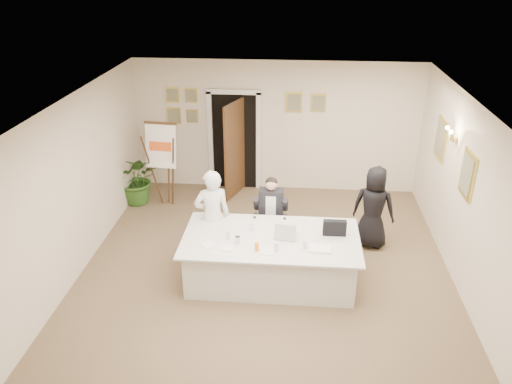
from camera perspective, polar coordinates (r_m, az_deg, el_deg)
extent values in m
plane|color=brown|center=(8.13, 0.99, -9.81)|extent=(7.00, 7.00, 0.00)
cube|color=white|center=(6.90, 1.16, 9.53)|extent=(6.00, 7.00, 0.02)
cube|color=beige|center=(10.66, 2.38, 7.43)|extent=(6.00, 0.10, 2.80)
cube|color=beige|center=(4.56, -2.18, -20.80)|extent=(6.00, 0.10, 2.80)
cube|color=beige|center=(8.16, -20.46, -0.07)|extent=(0.10, 7.00, 2.80)
cube|color=beige|center=(7.83, 23.54, -1.69)|extent=(0.10, 7.00, 2.80)
cube|color=black|center=(10.82, -2.45, 5.74)|extent=(0.92, 0.06, 2.10)
cube|color=white|center=(10.86, -5.21, 5.75)|extent=(0.10, 0.06, 2.20)
cube|color=white|center=(10.74, 0.30, 5.62)|extent=(0.10, 0.06, 2.20)
cube|color=#3B2012|center=(10.43, -2.46, 4.86)|extent=(0.33, 0.81, 2.02)
cube|color=silver|center=(7.90, 1.69, -7.71)|extent=(2.54, 1.27, 0.75)
cube|color=silver|center=(7.69, 1.73, -5.31)|extent=(2.72, 1.45, 0.03)
cube|color=white|center=(9.93, -10.79, 5.19)|extent=(0.62, 0.24, 0.86)
imported|color=silver|center=(8.22, -5.00, -2.79)|extent=(0.69, 0.56, 1.63)
imported|color=black|center=(8.86, 13.28, -1.74)|extent=(0.84, 0.68, 1.50)
imported|color=#2A531B|center=(10.54, -13.37, 1.47)|extent=(0.97, 0.84, 1.07)
cube|color=black|center=(7.78, 8.97, -4.07)|extent=(0.36, 0.10, 0.25)
cube|color=white|center=(7.43, 7.34, -6.45)|extent=(0.34, 0.25, 0.03)
cylinder|color=white|center=(7.52, -5.45, -6.03)|extent=(0.22, 0.22, 0.01)
cylinder|color=white|center=(7.42, -3.31, -6.40)|extent=(0.25, 0.25, 0.01)
cylinder|color=white|center=(7.32, 1.34, -6.84)|extent=(0.25, 0.25, 0.01)
cylinder|color=silver|center=(7.63, -3.22, -4.89)|extent=(0.07, 0.07, 0.14)
cylinder|color=silver|center=(7.33, 2.31, -6.26)|extent=(0.07, 0.07, 0.14)
cylinder|color=silver|center=(7.40, 5.57, -6.02)|extent=(0.07, 0.07, 0.14)
cylinder|color=silver|center=(7.84, -0.49, -3.95)|extent=(0.07, 0.07, 0.14)
cylinder|color=orange|center=(7.33, 0.09, -6.28)|extent=(0.07, 0.07, 0.13)
cylinder|color=silver|center=(7.52, -2.13, -5.49)|extent=(0.10, 0.10, 0.11)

